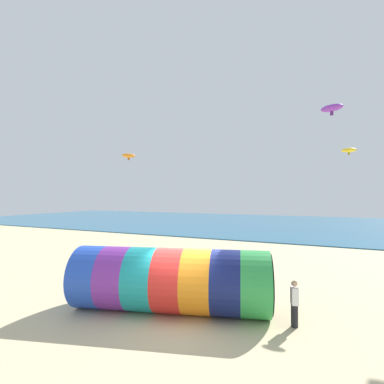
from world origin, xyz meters
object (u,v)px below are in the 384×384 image
object	(u,v)px
giant_inflatable_tube	(171,280)
kite_orange_parafoil	(129,156)
kite_handler	(294,303)
kite_yellow_parafoil	(349,150)
kite_purple_parafoil	(332,108)

from	to	relation	value
giant_inflatable_tube	kite_orange_parafoil	world-z (taller)	kite_orange_parafoil
kite_handler	kite_yellow_parafoil	xyz separation A→B (m)	(1.99, 6.30, 6.08)
kite_handler	kite_yellow_parafoil	bearing A→B (deg)	72.46
giant_inflatable_tube	kite_orange_parafoil	size ratio (longest dim) A/B	7.66
kite_yellow_parafoil	kite_purple_parafoil	distance (m)	2.42
giant_inflatable_tube	kite_handler	size ratio (longest dim) A/B	5.01
kite_handler	kite_yellow_parafoil	world-z (taller)	kite_yellow_parafoil
kite_orange_parafoil	kite_yellow_parafoil	distance (m)	14.79
giant_inflatable_tube	kite_yellow_parafoil	distance (m)	11.08
kite_handler	kite_orange_parafoil	size ratio (longest dim) A/B	1.53
kite_purple_parafoil	giant_inflatable_tube	bearing A→B (deg)	-135.22
giant_inflatable_tube	kite_handler	bearing A→B (deg)	7.68
kite_handler	kite_orange_parafoil	bearing A→B (deg)	149.66
kite_orange_parafoil	kite_purple_parafoil	xyz separation A→B (m)	(13.94, -2.35, 1.24)
giant_inflatable_tube	kite_handler	world-z (taller)	giant_inflatable_tube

